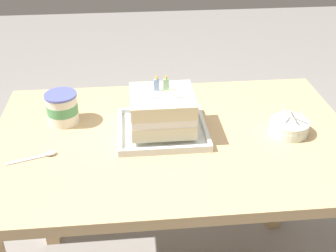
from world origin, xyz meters
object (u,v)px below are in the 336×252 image
(bowl_stack, at_px, (289,127))
(ice_cream_tub, at_px, (62,108))
(birthday_cake, at_px, (162,110))
(foil_tray, at_px, (162,130))
(serving_spoon_near_tray, at_px, (44,155))

(bowl_stack, relative_size, ice_cream_tub, 1.19)
(birthday_cake, xyz_separation_m, bowl_stack, (0.42, -0.04, -0.06))
(foil_tray, distance_m, ice_cream_tub, 0.35)
(birthday_cake, distance_m, serving_spoon_near_tray, 0.39)
(bowl_stack, height_order, serving_spoon_near_tray, bowl_stack)
(foil_tray, distance_m, birthday_cake, 0.08)
(birthday_cake, height_order, bowl_stack, birthday_cake)
(foil_tray, relative_size, birthday_cake, 1.43)
(bowl_stack, bearing_deg, ice_cream_tub, 169.18)
(birthday_cake, relative_size, bowl_stack, 1.58)
(bowl_stack, distance_m, ice_cream_tub, 0.76)
(bowl_stack, bearing_deg, foil_tray, 173.96)
(foil_tray, xyz_separation_m, birthday_cake, (-0.00, 0.00, 0.08))
(birthday_cake, xyz_separation_m, ice_cream_tub, (-0.33, 0.10, -0.03))
(serving_spoon_near_tray, bearing_deg, bowl_stack, 4.30)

